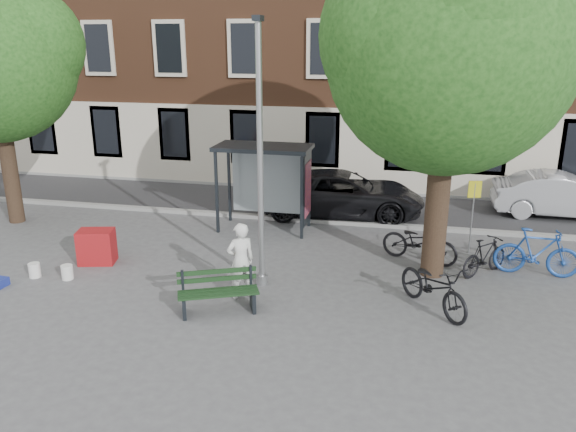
{
  "coord_description": "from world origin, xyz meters",
  "views": [
    {
      "loc": [
        3.29,
        -11.96,
        5.62
      ],
      "look_at": [
        0.39,
        1.13,
        1.4
      ],
      "focal_mm": 35.0,
      "sensor_mm": 36.0,
      "label": 1
    }
  ],
  "objects_px": {
    "bench": "(218,294)",
    "bike_d": "(485,256)",
    "bus_shelter": "(277,168)",
    "red_stand": "(97,247)",
    "lamppost": "(260,171)",
    "bike_a": "(420,242)",
    "painter": "(241,261)",
    "bike_b": "(537,252)",
    "notice_sign": "(474,200)",
    "bike_c": "(434,286)",
    "car_dark": "(343,194)",
    "car_silver": "(562,195)"
  },
  "relations": [
    {
      "from": "bike_d",
      "to": "car_dark",
      "type": "bearing_deg",
      "value": -2.12
    },
    {
      "from": "bike_d",
      "to": "notice_sign",
      "type": "height_order",
      "value": "notice_sign"
    },
    {
      "from": "bike_b",
      "to": "red_stand",
      "type": "distance_m",
      "value": 11.19
    },
    {
      "from": "bike_a",
      "to": "car_dark",
      "type": "height_order",
      "value": "car_dark"
    },
    {
      "from": "bench",
      "to": "bike_d",
      "type": "xyz_separation_m",
      "value": [
        5.81,
        3.33,
        0.08
      ]
    },
    {
      "from": "bike_b",
      "to": "car_dark",
      "type": "bearing_deg",
      "value": 56.57
    },
    {
      "from": "bike_b",
      "to": "bike_c",
      "type": "relative_size",
      "value": 0.95
    },
    {
      "from": "bike_d",
      "to": "bike_c",
      "type": "bearing_deg",
      "value": 104.21
    },
    {
      "from": "lamppost",
      "to": "bike_a",
      "type": "distance_m",
      "value": 4.89
    },
    {
      "from": "bus_shelter",
      "to": "painter",
      "type": "bearing_deg",
      "value": -86.08
    },
    {
      "from": "bike_b",
      "to": "bike_c",
      "type": "distance_m",
      "value": 3.56
    },
    {
      "from": "bus_shelter",
      "to": "red_stand",
      "type": "relative_size",
      "value": 3.17
    },
    {
      "from": "lamppost",
      "to": "bike_d",
      "type": "distance_m",
      "value": 6.01
    },
    {
      "from": "bike_a",
      "to": "bike_b",
      "type": "height_order",
      "value": "bike_b"
    },
    {
      "from": "notice_sign",
      "to": "bike_d",
      "type": "bearing_deg",
      "value": -94.0
    },
    {
      "from": "bench",
      "to": "notice_sign",
      "type": "height_order",
      "value": "notice_sign"
    },
    {
      "from": "bench",
      "to": "notice_sign",
      "type": "relative_size",
      "value": 0.88
    },
    {
      "from": "bus_shelter",
      "to": "red_stand",
      "type": "bearing_deg",
      "value": -136.83
    },
    {
      "from": "bike_b",
      "to": "lamppost",
      "type": "bearing_deg",
      "value": 110.63
    },
    {
      "from": "bike_a",
      "to": "bike_b",
      "type": "xyz_separation_m",
      "value": [
        2.82,
        -0.33,
        0.07
      ]
    },
    {
      "from": "bike_b",
      "to": "bike_c",
      "type": "xyz_separation_m",
      "value": [
        -2.54,
        -2.49,
        -0.05
      ]
    },
    {
      "from": "lamppost",
      "to": "bench",
      "type": "relative_size",
      "value": 3.42
    },
    {
      "from": "bus_shelter",
      "to": "bike_d",
      "type": "bearing_deg",
      "value": -21.59
    },
    {
      "from": "bike_a",
      "to": "car_silver",
      "type": "distance_m",
      "value": 6.85
    },
    {
      "from": "bike_b",
      "to": "car_dark",
      "type": "height_order",
      "value": "car_dark"
    },
    {
      "from": "painter",
      "to": "red_stand",
      "type": "distance_m",
      "value": 4.48
    },
    {
      "from": "lamppost",
      "to": "red_stand",
      "type": "xyz_separation_m",
      "value": [
        -4.58,
        0.38,
        -2.33
      ]
    },
    {
      "from": "bike_b",
      "to": "bike_d",
      "type": "height_order",
      "value": "bike_b"
    },
    {
      "from": "bus_shelter",
      "to": "red_stand",
      "type": "height_order",
      "value": "bus_shelter"
    },
    {
      "from": "car_silver",
      "to": "bike_c",
      "type": "bearing_deg",
      "value": 152.09
    },
    {
      "from": "bus_shelter",
      "to": "painter",
      "type": "height_order",
      "value": "bus_shelter"
    },
    {
      "from": "bike_d",
      "to": "red_stand",
      "type": "relative_size",
      "value": 1.79
    },
    {
      "from": "bike_a",
      "to": "bike_c",
      "type": "relative_size",
      "value": 0.96
    },
    {
      "from": "bus_shelter",
      "to": "bike_a",
      "type": "relative_size",
      "value": 1.39
    },
    {
      "from": "painter",
      "to": "lamppost",
      "type": "bearing_deg",
      "value": -145.48
    },
    {
      "from": "lamppost",
      "to": "bus_shelter",
      "type": "xyz_separation_m",
      "value": [
        -0.61,
        4.11,
        -0.87
      ]
    },
    {
      "from": "bike_c",
      "to": "car_silver",
      "type": "bearing_deg",
      "value": 22.99
    },
    {
      "from": "bike_c",
      "to": "car_dark",
      "type": "height_order",
      "value": "car_dark"
    },
    {
      "from": "bike_a",
      "to": "bike_b",
      "type": "bearing_deg",
      "value": -76.87
    },
    {
      "from": "bike_a",
      "to": "bus_shelter",
      "type": "bearing_deg",
      "value": 87.19
    },
    {
      "from": "lamppost",
      "to": "bike_a",
      "type": "xyz_separation_m",
      "value": [
        3.68,
        2.32,
        -2.25
      ]
    },
    {
      "from": "lamppost",
      "to": "bike_c",
      "type": "xyz_separation_m",
      "value": [
        3.96,
        -0.5,
        -2.22
      ]
    },
    {
      "from": "painter",
      "to": "bench",
      "type": "distance_m",
      "value": 0.95
    },
    {
      "from": "bus_shelter",
      "to": "bike_d",
      "type": "distance_m",
      "value": 6.47
    },
    {
      "from": "bike_a",
      "to": "red_stand",
      "type": "distance_m",
      "value": 8.48
    },
    {
      "from": "car_dark",
      "to": "red_stand",
      "type": "bearing_deg",
      "value": 129.42
    },
    {
      "from": "bike_d",
      "to": "red_stand",
      "type": "height_order",
      "value": "bike_d"
    },
    {
      "from": "bus_shelter",
      "to": "bike_d",
      "type": "xyz_separation_m",
      "value": [
        5.87,
        -2.32,
        -1.43
      ]
    },
    {
      "from": "bench",
      "to": "bus_shelter",
      "type": "bearing_deg",
      "value": 66.87
    },
    {
      "from": "lamppost",
      "to": "notice_sign",
      "type": "distance_m",
      "value": 6.14
    }
  ]
}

